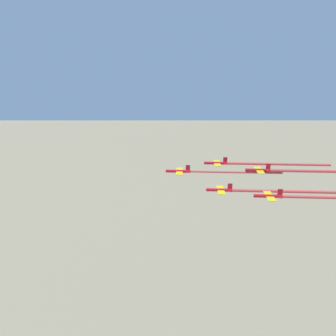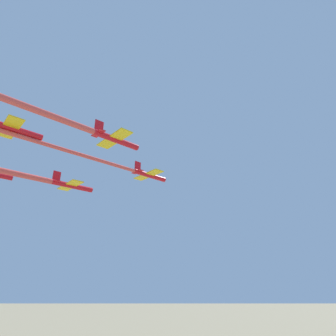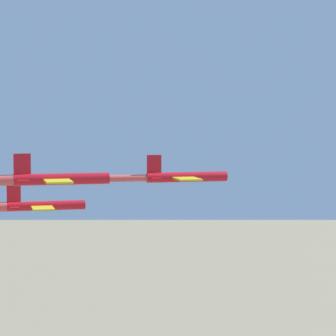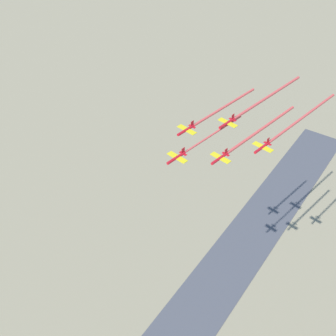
{
  "view_description": "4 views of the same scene",
  "coord_description": "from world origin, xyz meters",
  "px_view_note": "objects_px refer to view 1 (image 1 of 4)",
  "views": [
    {
      "loc": [
        -63.97,
        -58.76,
        168.66
      ],
      "look_at": [
        47.9,
        -14.61,
        129.81
      ],
      "focal_mm": 35.0,
      "sensor_mm": 36.0,
      "label": 1
    },
    {
      "loc": [
        105.84,
        -38.88,
        106.27
      ],
      "look_at": [
        50.61,
        -14.13,
        130.7
      ],
      "focal_mm": 28.0,
      "sensor_mm": 36.0,
      "label": 2
    },
    {
      "loc": [
        139.34,
        -13.23,
        136.02
      ],
      "look_at": [
        44.58,
        -20.78,
        129.28
      ],
      "focal_mm": 85.0,
      "sensor_mm": 36.0,
      "label": 3
    },
    {
      "loc": [
        -72.07,
        48.82,
        236.11
      ],
      "look_at": [
        42.49,
        -11.34,
        131.08
      ],
      "focal_mm": 50.0,
      "sensor_mm": 36.0,
      "label": 4
    }
  ],
  "objects_px": {
    "jet_1": "(220,190)",
    "jet_4": "(259,170)",
    "jet_2": "(216,163)",
    "jet_3": "(269,196)",
    "jet_0": "(179,171)"
  },
  "relations": [
    {
      "from": "jet_0",
      "to": "jet_1",
      "type": "height_order",
      "value": "jet_0"
    },
    {
      "from": "jet_0",
      "to": "jet_4",
      "type": "relative_size",
      "value": 1.0
    },
    {
      "from": "jet_0",
      "to": "jet_3",
      "type": "bearing_deg",
      "value": -120.47
    },
    {
      "from": "jet_1",
      "to": "jet_3",
      "type": "height_order",
      "value": "jet_3"
    },
    {
      "from": "jet_1",
      "to": "jet_4",
      "type": "height_order",
      "value": "jet_4"
    },
    {
      "from": "jet_1",
      "to": "jet_0",
      "type": "bearing_deg",
      "value": 59.53
    },
    {
      "from": "jet_0",
      "to": "jet_2",
      "type": "bearing_deg",
      "value": -59.53
    },
    {
      "from": "jet_1",
      "to": "jet_4",
      "type": "bearing_deg",
      "value": -59.53
    },
    {
      "from": "jet_2",
      "to": "jet_0",
      "type": "bearing_deg",
      "value": 120.47
    },
    {
      "from": "jet_2",
      "to": "jet_3",
      "type": "distance_m",
      "value": 30.99
    },
    {
      "from": "jet_0",
      "to": "jet_4",
      "type": "distance_m",
      "value": 30.43
    },
    {
      "from": "jet_1",
      "to": "jet_2",
      "type": "height_order",
      "value": "jet_2"
    },
    {
      "from": "jet_1",
      "to": "jet_3",
      "type": "distance_m",
      "value": 17.73
    },
    {
      "from": "jet_4",
      "to": "jet_0",
      "type": "bearing_deg",
      "value": 90.0
    },
    {
      "from": "jet_0",
      "to": "jet_1",
      "type": "xyz_separation_m",
      "value": [
        -3.71,
        -17.25,
        -3.9
      ]
    }
  ]
}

